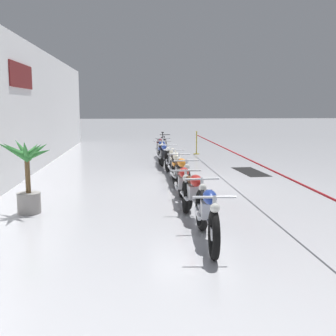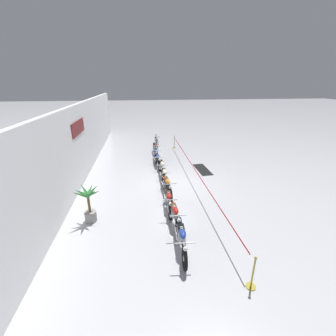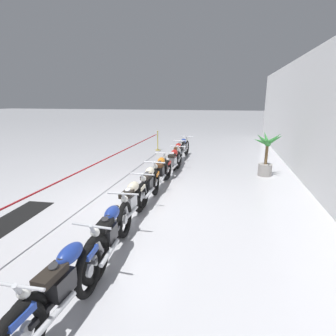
{
  "view_description": "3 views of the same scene",
  "coord_description": "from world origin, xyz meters",
  "px_view_note": "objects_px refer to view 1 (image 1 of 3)",
  "views": [
    {
      "loc": [
        -11.94,
        1.7,
        2.21
      ],
      "look_at": [
        -1.03,
        0.84,
        0.58
      ],
      "focal_mm": 45.0,
      "sensor_mm": 36.0,
      "label": 1
    },
    {
      "loc": [
        -11.39,
        1.75,
        5.33
      ],
      "look_at": [
        0.05,
        0.31,
        0.88
      ],
      "focal_mm": 24.0,
      "sensor_mm": 36.0,
      "label": 2
    },
    {
      "loc": [
        6.34,
        2.52,
        2.67
      ],
      "look_at": [
        -0.94,
        0.86,
        0.7
      ],
      "focal_mm": 28.0,
      "sensor_mm": 36.0,
      "label": 3
    }
  ],
  "objects_px": {
    "motorcycle_red_2": "(183,185)",
    "motorcycle_maroon_8": "(161,148)",
    "stanchion_mid_left": "(196,146)",
    "potted_palm_left_of_row": "(28,174)",
    "motorcycle_red_1": "(194,195)",
    "floor_banner": "(250,172)",
    "motorcycle_cream_4": "(176,167)",
    "motorcycle_cream_5": "(172,161)",
    "motorcycle_blue_6": "(164,155)",
    "stanchion_far_left": "(246,163)",
    "motorcycle_blue_0": "(208,214)",
    "bicycle": "(163,144)",
    "motorcycle_orange_3": "(181,174)",
    "motorcycle_blue_7": "(162,151)"
  },
  "relations": [
    {
      "from": "motorcycle_maroon_8",
      "to": "floor_banner",
      "type": "relative_size",
      "value": 1.16
    },
    {
      "from": "motorcycle_red_2",
      "to": "motorcycle_maroon_8",
      "type": "bearing_deg",
      "value": 0.01
    },
    {
      "from": "motorcycle_cream_4",
      "to": "stanchion_far_left",
      "type": "relative_size",
      "value": 0.15
    },
    {
      "from": "motorcycle_maroon_8",
      "to": "motorcycle_red_2",
      "type": "bearing_deg",
      "value": -179.99
    },
    {
      "from": "motorcycle_blue_0",
      "to": "motorcycle_cream_4",
      "type": "height_order",
      "value": "motorcycle_blue_0"
    },
    {
      "from": "motorcycle_blue_6",
      "to": "floor_banner",
      "type": "xyz_separation_m",
      "value": [
        -0.95,
        -2.85,
        -0.47
      ]
    },
    {
      "from": "bicycle",
      "to": "stanchion_mid_left",
      "type": "height_order",
      "value": "stanchion_mid_left"
    },
    {
      "from": "motorcycle_blue_0",
      "to": "motorcycle_maroon_8",
      "type": "bearing_deg",
      "value": 0.55
    },
    {
      "from": "motorcycle_red_1",
      "to": "motorcycle_red_2",
      "type": "bearing_deg",
      "value": 3.4
    },
    {
      "from": "stanchion_far_left",
      "to": "stanchion_mid_left",
      "type": "xyz_separation_m",
      "value": [
        8.6,
        0.0,
        -0.41
      ]
    },
    {
      "from": "motorcycle_cream_4",
      "to": "motorcycle_blue_6",
      "type": "height_order",
      "value": "motorcycle_blue_6"
    },
    {
      "from": "motorcycle_blue_7",
      "to": "bicycle",
      "type": "bearing_deg",
      "value": -4.79
    },
    {
      "from": "potted_palm_left_of_row",
      "to": "motorcycle_red_1",
      "type": "bearing_deg",
      "value": -102.67
    },
    {
      "from": "motorcycle_blue_0",
      "to": "potted_palm_left_of_row",
      "type": "relative_size",
      "value": 1.47
    },
    {
      "from": "motorcycle_red_1",
      "to": "stanchion_far_left",
      "type": "height_order",
      "value": "stanchion_far_left"
    },
    {
      "from": "motorcycle_blue_6",
      "to": "motorcycle_cream_5",
      "type": "bearing_deg",
      "value": -173.37
    },
    {
      "from": "motorcycle_red_1",
      "to": "potted_palm_left_of_row",
      "type": "relative_size",
      "value": 1.42
    },
    {
      "from": "motorcycle_orange_3",
      "to": "floor_banner",
      "type": "relative_size",
      "value": 1.09
    },
    {
      "from": "motorcycle_red_1",
      "to": "motorcycle_red_2",
      "type": "xyz_separation_m",
      "value": [
        1.22,
        0.07,
        -0.03
      ]
    },
    {
      "from": "motorcycle_cream_4",
      "to": "bicycle",
      "type": "relative_size",
      "value": 1.26
    },
    {
      "from": "motorcycle_cream_5",
      "to": "motorcycle_maroon_8",
      "type": "height_order",
      "value": "motorcycle_maroon_8"
    },
    {
      "from": "motorcycle_blue_6",
      "to": "motorcycle_maroon_8",
      "type": "bearing_deg",
      "value": -1.03
    },
    {
      "from": "motorcycle_blue_6",
      "to": "motorcycle_blue_7",
      "type": "distance_m",
      "value": 1.27
    },
    {
      "from": "motorcycle_cream_4",
      "to": "motorcycle_blue_7",
      "type": "relative_size",
      "value": 0.99
    },
    {
      "from": "motorcycle_red_2",
      "to": "stanchion_far_left",
      "type": "height_order",
      "value": "stanchion_far_left"
    },
    {
      "from": "motorcycle_orange_3",
      "to": "motorcycle_cream_4",
      "type": "distance_m",
      "value": 1.28
    },
    {
      "from": "motorcycle_red_1",
      "to": "motorcycle_orange_3",
      "type": "distance_m",
      "value": 2.7
    },
    {
      "from": "bicycle",
      "to": "stanchion_far_left",
      "type": "height_order",
      "value": "stanchion_far_left"
    },
    {
      "from": "floor_banner",
      "to": "motorcycle_blue_6",
      "type": "bearing_deg",
      "value": 67.76
    },
    {
      "from": "motorcycle_blue_0",
      "to": "stanchion_mid_left",
      "type": "height_order",
      "value": "stanchion_mid_left"
    },
    {
      "from": "motorcycle_orange_3",
      "to": "potted_palm_left_of_row",
      "type": "height_order",
      "value": "potted_palm_left_of_row"
    },
    {
      "from": "motorcycle_cream_4",
      "to": "stanchion_mid_left",
      "type": "xyz_separation_m",
      "value": [
        7.09,
        -1.64,
        -0.1
      ]
    },
    {
      "from": "bicycle",
      "to": "potted_palm_left_of_row",
      "type": "xyz_separation_m",
      "value": [
        -11.17,
        3.55,
        0.44
      ]
    },
    {
      "from": "motorcycle_maroon_8",
      "to": "motorcycle_cream_5",
      "type": "bearing_deg",
      "value": -178.34
    },
    {
      "from": "motorcycle_red_2",
      "to": "motorcycle_cream_4",
      "type": "height_order",
      "value": "motorcycle_cream_4"
    },
    {
      "from": "motorcycle_cream_4",
      "to": "potted_palm_left_of_row",
      "type": "xyz_separation_m",
      "value": [
        -3.22,
        3.37,
        0.36
      ]
    },
    {
      "from": "bicycle",
      "to": "potted_palm_left_of_row",
      "type": "relative_size",
      "value": 1.08
    },
    {
      "from": "stanchion_far_left",
      "to": "floor_banner",
      "type": "distance_m",
      "value": 3.53
    },
    {
      "from": "motorcycle_red_2",
      "to": "motorcycle_maroon_8",
      "type": "distance_m",
      "value": 8.15
    },
    {
      "from": "motorcycle_blue_0",
      "to": "motorcycle_red_2",
      "type": "bearing_deg",
      "value": 2.24
    },
    {
      "from": "motorcycle_blue_0",
      "to": "motorcycle_blue_7",
      "type": "relative_size",
      "value": 1.07
    },
    {
      "from": "motorcycle_cream_5",
      "to": "floor_banner",
      "type": "relative_size",
      "value": 1.09
    },
    {
      "from": "motorcycle_red_2",
      "to": "motorcycle_red_1",
      "type": "bearing_deg",
      "value": -176.6
    },
    {
      "from": "motorcycle_red_2",
      "to": "motorcycle_maroon_8",
      "type": "relative_size",
      "value": 0.92
    },
    {
      "from": "motorcycle_red_2",
      "to": "potted_palm_left_of_row",
      "type": "distance_m",
      "value": 3.32
    },
    {
      "from": "motorcycle_maroon_8",
      "to": "motorcycle_red_1",
      "type": "bearing_deg",
      "value": -179.55
    },
    {
      "from": "motorcycle_red_1",
      "to": "stanchion_far_left",
      "type": "bearing_deg",
      "value": -34.21
    },
    {
      "from": "stanchion_mid_left",
      "to": "motorcycle_maroon_8",
      "type": "bearing_deg",
      "value": 134.18
    },
    {
      "from": "motorcycle_blue_7",
      "to": "bicycle",
      "type": "distance_m",
      "value": 3.97
    },
    {
      "from": "motorcycle_cream_5",
      "to": "stanchion_far_left",
      "type": "bearing_deg",
      "value": -149.76
    }
  ]
}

